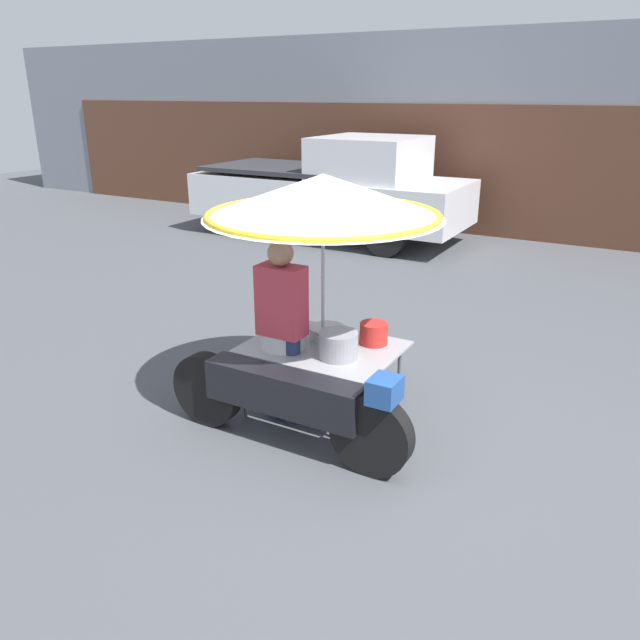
% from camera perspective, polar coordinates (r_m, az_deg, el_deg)
% --- Properties ---
extents(ground_plane, '(36.00, 36.00, 0.00)m').
position_cam_1_polar(ground_plane, '(5.11, 3.66, -10.87)').
color(ground_plane, '#4C4F54').
extents(shopfront_building, '(28.00, 2.06, 3.70)m').
position_cam_1_polar(shopfront_building, '(13.08, 21.92, 15.38)').
color(shopfront_building, gray).
rests_on(shopfront_building, ground).
extents(vendor_motorcycle_cart, '(2.12, 1.88, 2.04)m').
position_cam_1_polar(vendor_motorcycle_cart, '(4.88, -0.10, 7.56)').
color(vendor_motorcycle_cart, black).
rests_on(vendor_motorcycle_cart, ground).
extents(vendor_person, '(0.38, 0.22, 1.55)m').
position_cam_1_polar(vendor_person, '(5.06, -3.50, -0.29)').
color(vendor_person, navy).
rests_on(vendor_person, ground).
extents(pickup_truck, '(5.14, 1.97, 1.88)m').
position_cam_1_polar(pickup_truck, '(11.83, 1.43, 11.86)').
color(pickup_truck, black).
rests_on(pickup_truck, ground).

